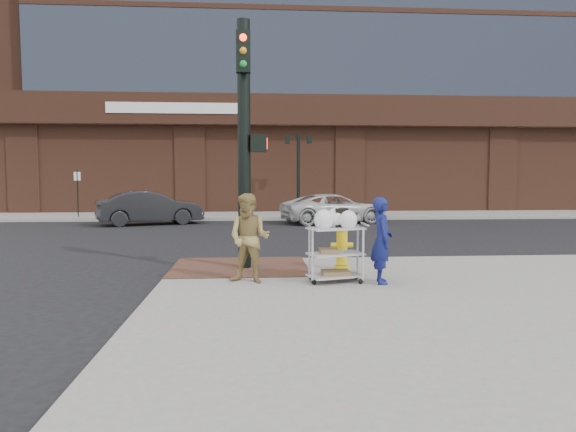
{
  "coord_description": "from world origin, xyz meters",
  "views": [
    {
      "loc": [
        -0.36,
        -9.71,
        2.02
      ],
      "look_at": [
        0.36,
        0.37,
        1.25
      ],
      "focal_mm": 32.0,
      "sensor_mm": 36.0,
      "label": 1
    }
  ],
  "objects": [
    {
      "name": "newsbox_yellow",
      "position": [
        -6.32,
        15.01,
        0.62
      ],
      "size": [
        0.48,
        0.45,
        0.94
      ],
      "primitive_type": "cube",
      "rotation": [
        0.0,
        0.0,
        0.29
      ],
      "color": "gold",
      "rests_on": "sidewalk_far"
    },
    {
      "name": "lamp_post",
      "position": [
        2.0,
        16.0,
        2.62
      ],
      "size": [
        1.32,
        0.22,
        4.0
      ],
      "color": "black",
      "rests_on": "sidewalk_far"
    },
    {
      "name": "traffic_signal_pole",
      "position": [
        -0.48,
        0.77,
        2.83
      ],
      "size": [
        0.61,
        0.51,
        5.0
      ],
      "color": "black",
      "rests_on": "sidewalk_near"
    },
    {
      "name": "pedestrian_tan",
      "position": [
        -0.4,
        -0.7,
        0.94
      ],
      "size": [
        0.93,
        0.83,
        1.58
      ],
      "primitive_type": "imported",
      "rotation": [
        0.0,
        0.0,
        -0.35
      ],
      "color": "#9B8149",
      "rests_on": "sidewalk_near"
    },
    {
      "name": "woman_blue",
      "position": [
        1.93,
        -0.91,
        0.91
      ],
      "size": [
        0.42,
        0.59,
        1.52
      ],
      "primitive_type": "imported",
      "rotation": [
        0.0,
        0.0,
        1.47
      ],
      "color": "navy",
      "rests_on": "sidewalk_near"
    },
    {
      "name": "brick_curb_ramp",
      "position": [
        -0.6,
        0.9,
        0.16
      ],
      "size": [
        2.8,
        2.4,
        0.01
      ],
      "primitive_type": "cube",
      "color": "brown",
      "rests_on": "sidewalk_near"
    },
    {
      "name": "sidewalk_far",
      "position": [
        12.5,
        32.0,
        0.07
      ],
      "size": [
        65.0,
        36.0,
        0.15
      ],
      "primitive_type": "cube",
      "color": "gray",
      "rests_on": "ground"
    },
    {
      "name": "bank_building",
      "position": [
        5.0,
        31.0,
        14.15
      ],
      "size": [
        42.0,
        26.0,
        28.0
      ],
      "primitive_type": "cube",
      "color": "brown",
      "rests_on": "sidewalk_far"
    },
    {
      "name": "utility_cart",
      "position": [
        1.13,
        -0.76,
        0.75
      ],
      "size": [
        1.06,
        0.78,
        1.32
      ],
      "color": "#AFAFB5",
      "rests_on": "sidewalk_near"
    },
    {
      "name": "newsbox_red",
      "position": [
        -5.4,
        14.86,
        0.6
      ],
      "size": [
        0.4,
        0.37,
        0.9
      ],
      "primitive_type": "cube",
      "rotation": [
        0.0,
        0.0,
        0.08
      ],
      "color": "red",
      "rests_on": "sidewalk_far"
    },
    {
      "name": "sedan_dark",
      "position": [
        -4.66,
        12.37,
        0.72
      ],
      "size": [
        4.61,
        2.9,
        1.43
      ],
      "primitive_type": "imported",
      "rotation": [
        0.0,
        0.0,
        1.92
      ],
      "color": "black",
      "rests_on": "ground"
    },
    {
      "name": "parking_sign",
      "position": [
        -8.5,
        15.0,
        1.25
      ],
      "size": [
        0.05,
        0.05,
        2.2
      ],
      "primitive_type": "cylinder",
      "color": "black",
      "rests_on": "sidewalk_far"
    },
    {
      "name": "ground",
      "position": [
        0.0,
        0.0,
        0.0
      ],
      "size": [
        220.0,
        220.0,
        0.0
      ],
      "primitive_type": "plane",
      "color": "black",
      "rests_on": "ground"
    },
    {
      "name": "minivan_white",
      "position": [
        3.24,
        12.49,
        0.64
      ],
      "size": [
        5.01,
        3.24,
        1.28
      ],
      "primitive_type": "imported",
      "rotation": [
        0.0,
        0.0,
        1.83
      ],
      "color": "silver",
      "rests_on": "ground"
    },
    {
      "name": "fire_hydrant",
      "position": [
        1.46,
        0.44,
        0.63
      ],
      "size": [
        0.45,
        0.31,
        0.95
      ],
      "color": "gold",
      "rests_on": "sidewalk_near"
    }
  ]
}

